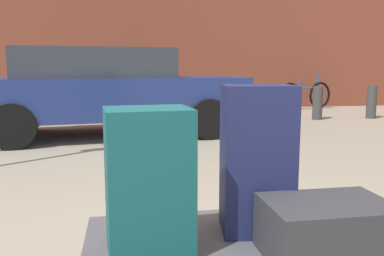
# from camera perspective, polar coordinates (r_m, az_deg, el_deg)

# --- Properties ---
(luggage_cart) EXTENTS (1.37, 0.85, 0.34)m
(luggage_cart) POSITION_cam_1_polar(r_m,az_deg,el_deg) (2.00, 5.87, -17.13)
(luggage_cart) COLOR #4C4C51
(luggage_cart) RESTS_ON ground_plane
(suitcase_navy_rear_right) EXTENTS (0.36, 0.31, 0.71)m
(suitcase_navy_rear_right) POSITION_cam_1_polar(r_m,az_deg,el_deg) (2.00, 8.97, -4.32)
(suitcase_navy_rear_right) COLOR #191E47
(suitcase_navy_rear_right) RESTS_ON luggage_cart
(suitcase_charcoal_front_left) EXTENTS (0.53, 0.37, 0.24)m
(suitcase_charcoal_front_left) POSITION_cam_1_polar(r_m,az_deg,el_deg) (1.87, 18.16, -13.20)
(suitcase_charcoal_front_left) COLOR #2D2D33
(suitcase_charcoal_front_left) RESTS_ON luggage_cart
(suitcase_teal_stacked_top) EXTENTS (0.38, 0.31, 0.63)m
(suitcase_teal_stacked_top) POSITION_cam_1_polar(r_m,az_deg,el_deg) (1.77, -6.01, -7.36)
(suitcase_teal_stacked_top) COLOR #144C51
(suitcase_teal_stacked_top) RESTS_ON luggage_cart
(parked_car) EXTENTS (4.48, 2.32, 1.42)m
(parked_car) POSITION_cam_1_polar(r_m,az_deg,el_deg) (6.94, -11.71, 5.27)
(parked_car) COLOR navy
(parked_car) RESTS_ON ground_plane
(bicycle_leaning) EXTENTS (1.70, 0.58, 0.96)m
(bicycle_leaning) POSITION_cam_1_polar(r_m,az_deg,el_deg) (11.35, 15.41, 4.39)
(bicycle_leaning) COLOR black
(bicycle_leaning) RESTS_ON ground_plane
(bollard_kerb_near) EXTENTS (0.21, 0.21, 0.71)m
(bollard_kerb_near) POSITION_cam_1_polar(r_m,az_deg,el_deg) (8.65, 7.55, 3.31)
(bollard_kerb_near) COLOR #383838
(bollard_kerb_near) RESTS_ON ground_plane
(bollard_kerb_mid) EXTENTS (0.21, 0.21, 0.71)m
(bollard_kerb_mid) POSITION_cam_1_polar(r_m,az_deg,el_deg) (9.24, 17.01, 3.34)
(bollard_kerb_mid) COLOR #383838
(bollard_kerb_mid) RESTS_ON ground_plane
(bollard_kerb_far) EXTENTS (0.21, 0.21, 0.71)m
(bollard_kerb_far) POSITION_cam_1_polar(r_m,az_deg,el_deg) (9.86, 23.63, 3.30)
(bollard_kerb_far) COLOR #383838
(bollard_kerb_far) RESTS_ON ground_plane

